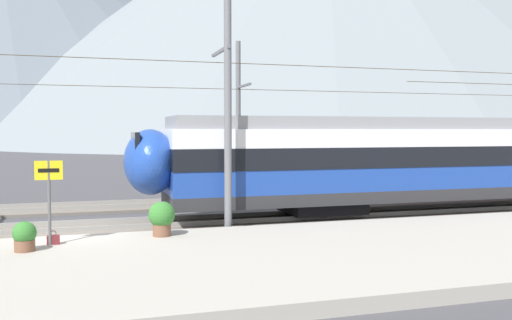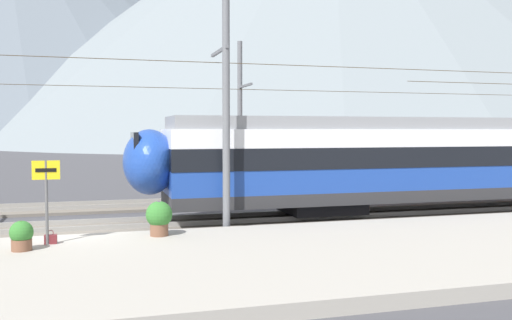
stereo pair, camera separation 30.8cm
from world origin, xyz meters
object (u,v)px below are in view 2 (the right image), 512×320
object	(u,v)px
platform_sign	(46,183)
handbag_near_sign	(51,239)
potted_plant_by_shelter	(21,235)
catenary_mast_mid	(225,111)
catenary_mast_far_side	(241,117)
potted_plant_platform_edge	(159,216)

from	to	relation	value
platform_sign	handbag_near_sign	size ratio (longest dim) A/B	5.98
platform_sign	potted_plant_by_shelter	size ratio (longest dim) A/B	2.95
catenary_mast_mid	handbag_near_sign	bearing A→B (deg)	-160.92
catenary_mast_mid	catenary_mast_far_side	distance (m)	9.30
catenary_mast_far_side	potted_plant_platform_edge	bearing A→B (deg)	-116.31
catenary_mast_mid	potted_plant_platform_edge	distance (m)	4.11
potted_plant_platform_edge	potted_plant_by_shelter	bearing A→B (deg)	-163.99
handbag_near_sign	potted_plant_platform_edge	bearing A→B (deg)	6.53
platform_sign	potted_plant_platform_edge	size ratio (longest dim) A/B	2.23
platform_sign	handbag_near_sign	world-z (taller)	platform_sign
catenary_mast_far_side	potted_plant_by_shelter	distance (m)	14.64
catenary_mast_mid	potted_plant_platform_edge	size ratio (longest dim) A/B	46.56
catenary_mast_far_side	potted_plant_by_shelter	size ratio (longest dim) A/B	61.60
catenary_mast_far_side	potted_plant_by_shelter	world-z (taller)	catenary_mast_far_side
catenary_mast_mid	catenary_mast_far_side	xyz separation A→B (m)	(2.82, 8.87, 0.03)
catenary_mast_mid	potted_plant_by_shelter	xyz separation A→B (m)	(-5.83, -2.48, -3.25)
catenary_mast_far_side	handbag_near_sign	xyz separation A→B (m)	(-8.02, -10.66, -3.55)
catenary_mast_far_side	handbag_near_sign	size ratio (longest dim) A/B	124.85
catenary_mast_mid	catenary_mast_far_side	bearing A→B (deg)	72.35
catenary_mast_far_side	potted_plant_by_shelter	xyz separation A→B (m)	(-8.66, -11.35, -3.28)
platform_sign	potted_plant_platform_edge	distance (m)	3.20
potted_plant_platform_edge	platform_sign	bearing A→B (deg)	-172.20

